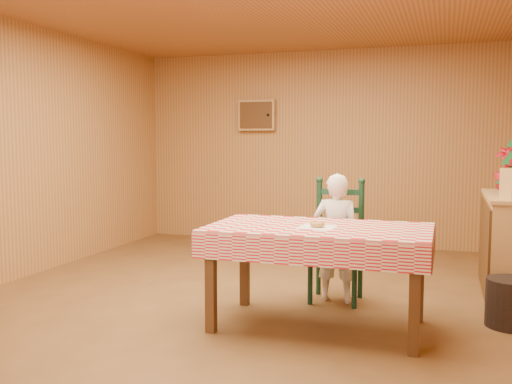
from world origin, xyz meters
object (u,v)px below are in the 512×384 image
Objects in this scene: storage_bin at (511,303)px; ladder_chair at (337,243)px; seated_child at (336,238)px; dining_table at (319,237)px.

ladder_chair is at bearing 166.87° from storage_bin.
seated_child is at bearing 169.12° from storage_bin.
seated_child reaches higher than ladder_chair.
seated_child is at bearing -90.00° from ladder_chair.
ladder_chair is 0.08m from seated_child.
ladder_chair is (0.00, 0.79, -0.18)m from dining_table.
ladder_chair reaches higher than dining_table.
dining_table is 0.81m from ladder_chair.
storage_bin is at bearing -13.13° from ladder_chair.
seated_child is 3.06× the size of storage_bin.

